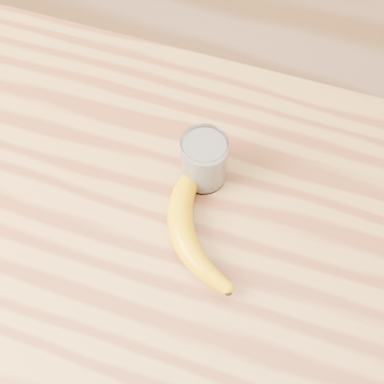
% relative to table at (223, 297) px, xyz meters
% --- Properties ---
extents(room, '(4.04, 4.04, 2.70)m').
position_rel_table_xyz_m(room, '(0.00, 0.00, 0.58)').
color(room, '#976F4C').
rests_on(room, ground).
extents(table, '(1.20, 0.80, 0.90)m').
position_rel_table_xyz_m(table, '(0.00, 0.00, 0.00)').
color(table, '#A37438').
rests_on(table, ground).
extents(smoothie_glass, '(0.07, 0.07, 0.09)m').
position_rel_table_xyz_m(smoothie_glass, '(-0.08, 0.14, 0.17)').
color(smoothie_glass, white).
rests_on(smoothie_glass, table).
extents(banana, '(0.25, 0.35, 0.04)m').
position_rel_table_xyz_m(banana, '(-0.09, 0.04, 0.15)').
color(banana, '#DD9E00').
rests_on(banana, table).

